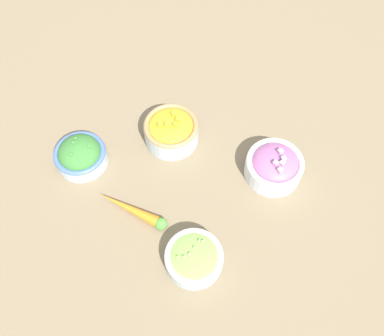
{
  "coord_description": "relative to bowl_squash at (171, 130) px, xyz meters",
  "views": [
    {
      "loc": [
        -0.27,
        0.38,
        0.83
      ],
      "look_at": [
        0.0,
        0.0,
        0.03
      ],
      "focal_mm": 40.0,
      "sensor_mm": 36.0,
      "label": 1
    }
  ],
  "objects": [
    {
      "name": "bowl_broccoli",
      "position": [
        0.13,
        0.17,
        -0.01
      ],
      "size": [
        0.12,
        0.12,
        0.07
      ],
      "color": "#B2C1CC",
      "rests_on": "ground_plane"
    },
    {
      "name": "bowl_lettuce",
      "position": [
        -0.21,
        0.21,
        -0.01
      ],
      "size": [
        0.12,
        0.12,
        0.05
      ],
      "color": "#B2C1CC",
      "rests_on": "ground_plane"
    },
    {
      "name": "ground_plane",
      "position": [
        -0.1,
        0.05,
        -0.03
      ],
      "size": [
        3.0,
        3.0,
        0.0
      ],
      "primitive_type": "plane",
      "color": "#75664C"
    },
    {
      "name": "loose_carrot",
      "position": [
        -0.05,
        0.2,
        -0.02
      ],
      "size": [
        0.16,
        0.05,
        0.03
      ],
      "rotation": [
        0.0,
        0.0,
        0.15
      ],
      "color": "orange",
      "rests_on": "ground_plane"
    },
    {
      "name": "bowl_squash",
      "position": [
        0.0,
        0.0,
        0.0
      ],
      "size": [
        0.12,
        0.12,
        0.07
      ],
      "color": "#B2C1CC",
      "rests_on": "ground_plane"
    },
    {
      "name": "bowl_red_onion",
      "position": [
        -0.24,
        -0.06,
        -0.0
      ],
      "size": [
        0.13,
        0.13,
        0.07
      ],
      "color": "silver",
      "rests_on": "ground_plane"
    }
  ]
}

